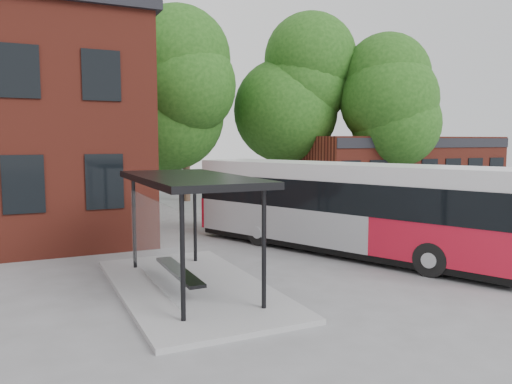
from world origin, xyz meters
name	(u,v)px	position (x,y,z in m)	size (l,w,h in m)	color
ground	(321,262)	(0.00, 0.00, 0.00)	(100.00, 100.00, 0.00)	slate
shop_row	(397,166)	(15.00, 14.00, 2.00)	(14.00, 6.20, 4.00)	maroon
bus_shelter	(190,233)	(-4.50, -1.00, 1.45)	(3.60, 7.00, 2.90)	black
bike_rail	(365,204)	(9.28, 10.00, 0.19)	(5.20, 0.10, 0.38)	black
tree_0	(65,108)	(-6.00, 16.00, 5.50)	(7.92, 7.92, 11.00)	#1A4311
tree_1	(186,117)	(1.00, 17.00, 5.20)	(7.92, 7.92, 10.40)	#1A4311
tree_2	(294,114)	(8.00, 16.00, 5.50)	(7.92, 7.92, 11.00)	#1A4311
tree_3	(395,126)	(13.00, 12.00, 4.64)	(7.04, 7.04, 9.28)	#1A4311
city_bus	(346,208)	(1.50, 0.85, 1.49)	(2.50, 11.71, 2.98)	red
bicycle_0	(342,203)	(7.07, 9.07, 0.46)	(0.62, 1.77, 0.93)	black
bicycle_1	(334,200)	(7.37, 10.25, 0.48)	(0.45, 1.60, 0.96)	#4D1308
bicycle_2	(362,202)	(8.46, 9.20, 0.40)	(0.53, 1.52, 0.80)	#26262D
bicycle_3	(372,198)	(9.56, 9.71, 0.50)	(0.47, 1.66, 1.00)	#2F2724
bicycle_4	(356,199)	(8.98, 10.41, 0.44)	(0.58, 1.67, 0.88)	#27272D
bicycle_5	(378,197)	(9.97, 9.71, 0.53)	(0.50, 1.78, 1.07)	black
bicycle_6	(366,196)	(10.11, 10.98, 0.49)	(0.65, 1.87, 0.98)	black
bicycle_7	(387,194)	(11.45, 10.74, 0.56)	(0.53, 1.86, 1.12)	#10471E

